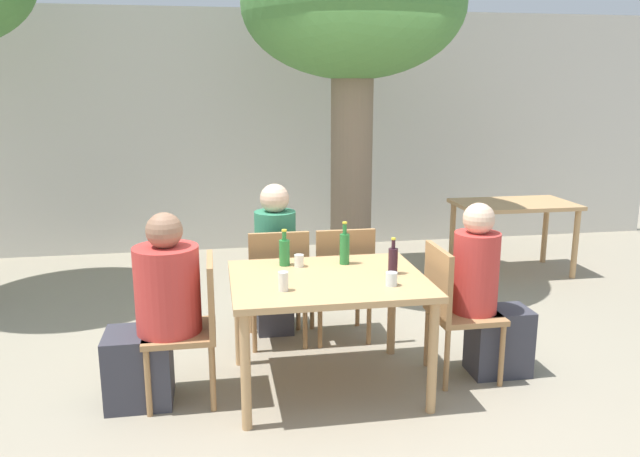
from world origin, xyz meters
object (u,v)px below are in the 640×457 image
at_px(dining_table_back, 514,212).
at_px(green_bottle_1, 345,248).
at_px(tree_near, 353,15).
at_px(person_seated_0, 155,318).
at_px(dining_table_front, 328,290).
at_px(drinking_glass_2, 283,281).
at_px(wine_bottle_0, 393,260).
at_px(green_bottle_2, 284,252).
at_px(person_seated_1, 487,300).
at_px(patio_chair_0, 194,320).
at_px(person_seated_2, 275,268).
at_px(drinking_glass_1, 299,261).
at_px(patio_chair_1, 453,304).
at_px(drinking_glass_0, 391,279).
at_px(patio_chair_2, 278,280).
at_px(patio_chair_3, 342,277).

relative_size(dining_table_back, green_bottle_1, 4.12).
bearing_deg(tree_near, green_bottle_1, -103.98).
height_order(person_seated_0, green_bottle_1, person_seated_0).
height_order(dining_table_front, drinking_glass_2, drinking_glass_2).
distance_m(wine_bottle_0, green_bottle_2, 0.74).
bearing_deg(person_seated_1, patio_chair_0, 90.00).
distance_m(person_seated_2, drinking_glass_2, 1.21).
bearing_deg(tree_near, drinking_glass_1, -112.78).
xyz_separation_m(dining_table_front, wine_bottle_0, (0.43, 0.00, 0.18)).
bearing_deg(patio_chair_1, dining_table_back, -34.88).
bearing_deg(drinking_glass_0, dining_table_front, 146.61).
bearing_deg(dining_table_back, patio_chair_2, -150.73).
relative_size(person_seated_0, drinking_glass_1, 14.57).
xyz_separation_m(drinking_glass_1, drinking_glass_2, (-0.16, -0.48, 0.02)).
xyz_separation_m(tree_near, patio_chair_0, (-1.47, -2.09, -2.04)).
relative_size(dining_table_back, drinking_glass_0, 14.49).
xyz_separation_m(tree_near, wine_bottle_0, (-0.19, -2.09, -1.72)).
xyz_separation_m(patio_chair_3, wine_bottle_0, (0.18, -0.73, 0.33)).
height_order(dining_table_front, person_seated_0, person_seated_0).
xyz_separation_m(dining_table_front, dining_table_back, (2.39, 2.20, -0.02)).
bearing_deg(wine_bottle_0, dining_table_back, 48.31).
distance_m(dining_table_back, patio_chair_3, 2.60).
distance_m(dining_table_front, patio_chair_0, 0.86).
distance_m(green_bottle_2, drinking_glass_2, 0.54).
xyz_separation_m(green_bottle_1, drinking_glass_0, (0.18, -0.51, -0.07)).
height_order(patio_chair_3, wine_bottle_0, wine_bottle_0).
distance_m(dining_table_front, green_bottle_2, 0.44).
bearing_deg(patio_chair_1, drinking_glass_2, 100.51).
relative_size(person_seated_0, green_bottle_1, 4.12).
height_order(person_seated_0, drinking_glass_0, person_seated_0).
distance_m(dining_table_front, drinking_glass_2, 0.40).
height_order(dining_table_back, drinking_glass_0, drinking_glass_0).
height_order(wine_bottle_0, green_bottle_2, green_bottle_2).
height_order(patio_chair_3, person_seated_2, person_seated_2).
bearing_deg(green_bottle_2, patio_chair_0, -152.61).
height_order(patio_chair_3, person_seated_1, person_seated_1).
bearing_deg(tree_near, person_seated_2, -127.50).
xyz_separation_m(patio_chair_1, wine_bottle_0, (-0.42, 0.00, 0.33)).
height_order(person_seated_1, green_bottle_1, person_seated_1).
height_order(patio_chair_1, patio_chair_2, same).
bearing_deg(green_bottle_2, patio_chair_1, -16.12).
bearing_deg(patio_chair_3, drinking_glass_2, 59.41).
distance_m(tree_near, drinking_glass_0, 2.93).
xyz_separation_m(tree_near, person_seated_1, (0.47, -2.09, -2.03)).
bearing_deg(drinking_glass_1, patio_chair_1, -14.92).
xyz_separation_m(patio_chair_2, wine_bottle_0, (0.67, -0.73, 0.33)).
xyz_separation_m(patio_chair_3, drinking_glass_1, (-0.40, -0.46, 0.28)).
distance_m(patio_chair_1, wine_bottle_0, 0.54).
relative_size(tree_near, green_bottle_1, 11.29).
relative_size(dining_table_front, person_seated_1, 1.03).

